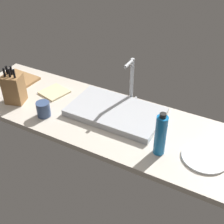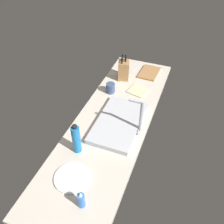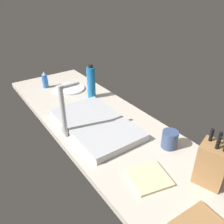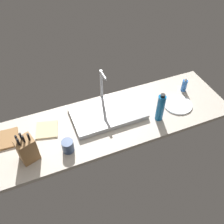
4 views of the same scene
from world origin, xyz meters
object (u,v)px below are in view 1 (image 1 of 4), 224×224
Objects in this scene: dinner_plate at (205,157)px; coffee_mug at (43,109)px; faucet at (131,79)px; sink_basin at (116,112)px; dish_towel at (54,92)px; water_bottle at (161,135)px; cutting_board at (19,79)px; knife_block at (14,88)px.

coffee_mug is at bearing -173.95° from dinner_plate.
faucet is 56.98cm from coffee_mug.
sink_basin is 59.01cm from dinner_plate.
dinner_plate is at bearing -27.09° from faucet.
dish_towel is (-106.13, 13.55, 0.00)cm from dinner_plate.
coffee_mug is at bearing -177.76° from water_bottle.
coffee_mug is (10.38, -23.70, 4.09)cm from dish_towel.
water_bottle is at bearing 2.24° from coffee_mug.
dinner_plate is (22.43, 7.28, -11.20)cm from water_bottle.
cutting_board reaches higher than dish_towel.
coffee_mug is at bearing -30.38° from cutting_board.
coffee_mug is (44.07, -25.83, 3.79)cm from cutting_board.
sink_basin is 2.16× the size of cutting_board.
sink_basin is at bearing -1.76° from knife_block.
faucet reaches higher than sink_basin.
water_bottle is 73.72cm from coffee_mug.
sink_basin is at bearing 152.10° from water_bottle.
water_bottle is (99.27, -0.90, 2.02)cm from knife_block.
sink_basin reaches higher than cutting_board.
water_bottle is at bearing -47.01° from faucet.
dish_towel is at bearing -3.63° from cutting_board.
dinner_plate is at bearing 17.99° from water_bottle.
water_bottle is at bearing -11.07° from cutting_board.
cutting_board is 120.12cm from water_bottle.
dish_towel is (-50.27, -15.03, -16.56)cm from faucet.
coffee_mug is (-37.88, -21.63, 2.65)cm from sink_basin.
faucet is at bearing 10.57° from knife_block.
knife_block is at bearing -177.00° from dinner_plate.
coffee_mug is (25.94, -3.76, -5.09)cm from knife_block.
cutting_board is at bearing 173.60° from dinner_plate.
faucet is 55.02cm from dish_towel.
coffee_mug is (-95.75, -10.15, 4.09)cm from dinner_plate.
cutting_board is (-81.95, 4.20, -1.14)cm from sink_basin.
coffee_mug reaches higher than dish_towel.
dish_towel is at bearing 113.65° from coffee_mug.
dinner_plate is at bearing -6.40° from cutting_board.
faucet is 1.86× the size of dish_towel.
dinner_plate and dish_towel have the same top height.
water_bottle is (35.44, -18.77, 9.76)cm from sink_basin.
dinner_plate is at bearing -14.40° from knife_block.
dinner_plate is (55.86, -28.58, -16.56)cm from faucet.
water_bottle reaches higher than sink_basin.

